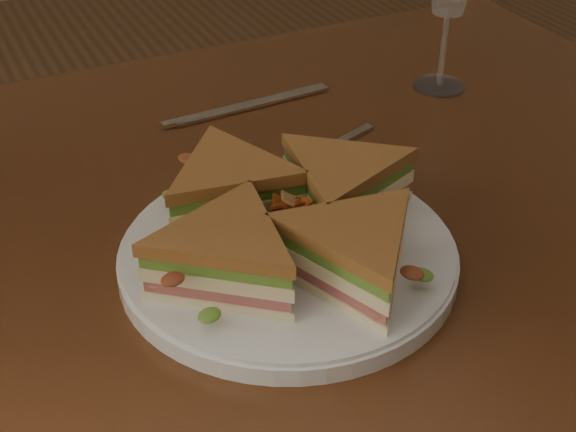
{
  "coord_description": "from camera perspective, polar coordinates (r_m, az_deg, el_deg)",
  "views": [
    {
      "loc": [
        -0.22,
        -0.58,
        1.18
      ],
      "look_at": [
        0.02,
        -0.08,
        0.8
      ],
      "focal_mm": 50.0,
      "sensor_mm": 36.0,
      "label": 1
    }
  ],
  "objects": [
    {
      "name": "crisps_mound",
      "position": [
        0.67,
        0.0,
        -0.63
      ],
      "size": [
        0.09,
        0.09,
        0.05
      ],
      "primitive_type": null,
      "color": "#CF571A",
      "rests_on": "plate"
    },
    {
      "name": "plate",
      "position": [
        0.69,
        0.0,
        -2.88
      ],
      "size": [
        0.29,
        0.29,
        0.02
      ],
      "primitive_type": "cylinder",
      "color": "white",
      "rests_on": "table"
    },
    {
      "name": "sandwich_wedges",
      "position": [
        0.67,
        0.0,
        -0.35
      ],
      "size": [
        0.31,
        0.31,
        0.06
      ],
      "color": "#FFF0BC",
      "rests_on": "plate"
    },
    {
      "name": "table",
      "position": [
        0.81,
        -4.11,
        -6.08
      ],
      "size": [
        1.2,
        0.8,
        0.75
      ],
      "color": "#381B0C",
      "rests_on": "ground"
    },
    {
      "name": "knife",
      "position": [
        0.95,
        -3.29,
        7.69
      ],
      "size": [
        0.22,
        0.03,
        0.0
      ],
      "rotation": [
        0.0,
        0.0,
        0.06
      ],
      "color": "silver",
      "rests_on": "table"
    },
    {
      "name": "spoon",
      "position": [
        0.82,
        -0.23,
        3.3
      ],
      "size": [
        0.18,
        0.08,
        0.01
      ],
      "rotation": [
        0.0,
        0.0,
        0.34
      ],
      "color": "silver",
      "rests_on": "table"
    }
  ]
}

